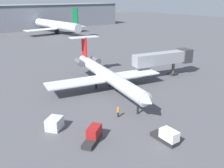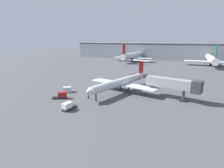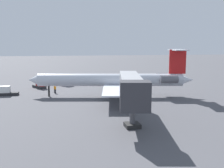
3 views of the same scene
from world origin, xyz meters
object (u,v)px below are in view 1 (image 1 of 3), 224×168
(baggage_tug_trailing, at_px, (93,135))
(parked_airliner_west_mid, at_px, (57,25))
(jet_bridge, at_px, (167,58))
(ground_crew_marshaller, at_px, (118,112))
(regional_jet, at_px, (105,73))
(cargo_container_uld, at_px, (54,123))
(baggage_tug_lead, at_px, (167,136))

(baggage_tug_trailing, xyz_separation_m, parked_airliner_west_mid, (41.00, 94.77, 3.52))
(jet_bridge, height_order, ground_crew_marshaller, jet_bridge)
(regional_jet, bearing_deg, cargo_container_uld, -149.82)
(baggage_tug_lead, bearing_deg, jet_bridge, 41.29)
(jet_bridge, bearing_deg, ground_crew_marshaller, -156.41)
(baggage_tug_lead, height_order, cargo_container_uld, baggage_tug_lead)
(ground_crew_marshaller, bearing_deg, jet_bridge, 23.59)
(ground_crew_marshaller, height_order, baggage_tug_lead, baggage_tug_lead)
(regional_jet, xyz_separation_m, parked_airliner_west_mid, (28.09, 79.66, 1.03))
(ground_crew_marshaller, height_order, cargo_container_uld, cargo_container_uld)
(cargo_container_uld, bearing_deg, parked_airliner_west_mid, 63.79)
(jet_bridge, distance_m, baggage_tug_trailing, 32.73)
(regional_jet, distance_m, baggage_tug_lead, 22.11)
(ground_crew_marshaller, relative_size, parked_airliner_west_mid, 0.04)
(jet_bridge, height_order, parked_airliner_west_mid, parked_airliner_west_mid)
(regional_jet, distance_m, ground_crew_marshaller, 13.32)
(regional_jet, relative_size, baggage_tug_lead, 7.85)
(baggage_tug_lead, bearing_deg, baggage_tug_trailing, 140.40)
(ground_crew_marshaller, distance_m, parked_airliner_west_mid, 97.53)
(baggage_tug_lead, relative_size, baggage_tug_trailing, 0.99)
(regional_jet, height_order, parked_airliner_west_mid, parked_airliner_west_mid)
(parked_airliner_west_mid, bearing_deg, ground_crew_marshaller, -110.41)
(parked_airliner_west_mid, bearing_deg, baggage_tug_trailing, -113.40)
(regional_jet, relative_size, parked_airliner_west_mid, 0.81)
(baggage_tug_trailing, bearing_deg, parked_airliner_west_mid, 66.60)
(jet_bridge, bearing_deg, baggage_tug_trailing, -155.83)
(ground_crew_marshaller, relative_size, baggage_tug_trailing, 0.41)
(regional_jet, distance_m, cargo_container_uld, 18.20)
(regional_jet, height_order, jet_bridge, regional_jet)
(jet_bridge, xyz_separation_m, baggage_tug_trailing, (-29.68, -13.32, -3.61))
(regional_jet, xyz_separation_m, ground_crew_marshaller, (-5.90, -11.68, -2.47))
(ground_crew_marshaller, bearing_deg, baggage_tug_trailing, -153.99)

